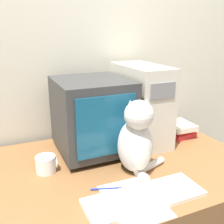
% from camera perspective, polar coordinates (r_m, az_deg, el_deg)
% --- Properties ---
extents(wall_back, '(7.00, 0.05, 2.50)m').
position_cam_1_polar(wall_back, '(1.70, -6.24, 11.56)').
color(wall_back, beige).
rests_on(wall_back, ground_plane).
extents(crt_monitor, '(0.38, 0.42, 0.41)m').
position_cam_1_polar(crt_monitor, '(1.43, -4.31, -0.69)').
color(crt_monitor, '#333333').
rests_on(crt_monitor, desk).
extents(computer_tower, '(0.21, 0.44, 0.46)m').
position_cam_1_polar(computer_tower, '(1.58, 6.29, 1.74)').
color(computer_tower, beige).
rests_on(computer_tower, desk).
extents(keyboard, '(0.50, 0.17, 0.02)m').
position_cam_1_polar(keyboard, '(1.12, 7.08, -17.92)').
color(keyboard, silver).
rests_on(keyboard, desk).
extents(cat, '(0.26, 0.24, 0.37)m').
position_cam_1_polar(cat, '(1.24, 5.37, -6.24)').
color(cat, silver).
rests_on(cat, desk).
extents(book_stack, '(0.17, 0.19, 0.09)m').
position_cam_1_polar(book_stack, '(1.75, 14.35, -3.63)').
color(book_stack, red).
rests_on(book_stack, desk).
extents(pen, '(0.15, 0.06, 0.01)m').
position_cam_1_polar(pen, '(1.17, -0.77, -16.31)').
color(pen, navy).
rests_on(pen, desk).
extents(paper_sheet, '(0.22, 0.30, 0.00)m').
position_cam_1_polar(paper_sheet, '(1.11, 4.73, -18.65)').
color(paper_sheet, white).
rests_on(paper_sheet, desk).
extents(mug, '(0.10, 0.10, 0.08)m').
position_cam_1_polar(mug, '(1.32, -14.12, -10.92)').
color(mug, white).
rests_on(mug, desk).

